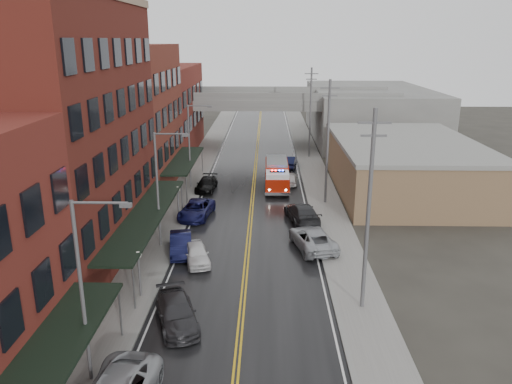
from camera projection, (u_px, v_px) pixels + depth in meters
name	position (u px, v px, depth m)	size (l,w,h in m)	color
road	(250.00, 220.00, 44.48)	(11.00, 160.00, 0.02)	black
sidewalk_left	(169.00, 219.00, 44.62)	(3.00, 160.00, 0.15)	slate
sidewalk_right	(332.00, 220.00, 44.31)	(3.00, 160.00, 0.15)	slate
curb_left	(187.00, 219.00, 44.58)	(0.30, 160.00, 0.15)	gray
curb_right	(314.00, 220.00, 44.34)	(0.30, 160.00, 0.15)	gray
brick_building_b	(60.00, 135.00, 35.44)	(9.00, 20.00, 18.00)	#571E17
brick_building_c	(128.00, 118.00, 52.61)	(9.00, 15.00, 15.00)	maroon
brick_building_far	(162.00, 110.00, 69.77)	(9.00, 20.00, 12.00)	maroon
tan_building	(404.00, 167.00, 52.97)	(14.00, 22.00, 5.00)	#8C6A4B
right_far_block	(369.00, 113.00, 81.16)	(18.00, 30.00, 8.00)	slate
awning_0	(31.00, 383.00, 18.92)	(2.60, 16.00, 3.09)	black
awning_1	(147.00, 215.00, 37.08)	(2.60, 18.00, 3.09)	black
awning_2	(184.00, 160.00, 53.81)	(2.60, 13.00, 3.09)	black
globe_lamp_1	(139.00, 264.00, 30.56)	(0.44, 0.44, 3.12)	#59595B
globe_lamp_2	(178.00, 195.00, 43.94)	(0.44, 0.44, 3.12)	#59595B
street_lamp_0	(86.00, 282.00, 22.08)	(2.64, 0.22, 9.00)	#59595B
street_lamp_1	(160.00, 183.00, 37.37)	(2.64, 0.22, 9.00)	#59595B
street_lamp_2	(191.00, 141.00, 52.66)	(2.64, 0.22, 9.00)	#59595B
utility_pole_0	(369.00, 209.00, 28.15)	(1.80, 0.24, 12.00)	#59595B
utility_pole_1	(328.00, 140.00, 47.26)	(1.80, 0.24, 12.00)	#59595B
utility_pole_2	(310.00, 111.00, 66.38)	(1.80, 0.24, 12.00)	#59595B
overpass	(257.00, 107.00, 73.32)	(40.00, 10.00, 7.50)	slate
fire_truck	(277.00, 174.00, 53.81)	(3.17, 7.84, 2.86)	#9F1907
parked_car_left_3	(177.00, 313.00, 28.09)	(2.04, 5.02, 1.46)	#2C2B2E
parked_car_left_4	(197.00, 254.00, 35.95)	(1.64, 4.06, 1.38)	silver
parked_car_left_5	(181.00, 244.00, 37.49)	(1.58, 4.54, 1.50)	black
parked_car_left_6	(196.00, 210.00, 45.09)	(2.48, 5.37, 1.49)	#121344
parked_car_left_7	(206.00, 184.00, 53.19)	(1.89, 4.65, 1.35)	black
parked_car_right_0	(313.00, 239.00, 38.39)	(2.65, 5.74, 1.59)	#A5A9AE
parked_car_right_1	(302.00, 213.00, 43.96)	(2.31, 5.69, 1.65)	#252528
parked_car_right_2	(290.00, 178.00, 55.48)	(1.61, 3.99, 1.36)	silver
parked_car_right_3	(289.00, 162.00, 62.74)	(1.57, 4.50, 1.48)	black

